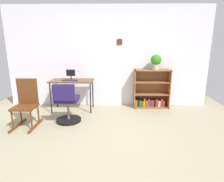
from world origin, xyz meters
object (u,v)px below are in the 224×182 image
at_px(bookshelf_low, 151,91).
at_px(potted_plant_on_shelf, 156,61).
at_px(monitor, 71,75).
at_px(office_chair, 67,105).
at_px(keyboard, 70,80).
at_px(desk, 72,83).
at_px(rocking_chair, 26,103).

relative_size(bookshelf_low, potted_plant_on_shelf, 2.63).
height_order(monitor, bookshelf_low, monitor).
bearing_deg(bookshelf_low, potted_plant_on_shelf, -37.05).
xyz_separation_m(office_chair, potted_plant_on_shelf, (1.98, 1.00, 0.83)).
relative_size(monitor, bookshelf_low, 0.25).
distance_m(keyboard, bookshelf_low, 2.05).
relative_size(desk, bookshelf_low, 1.04).
bearing_deg(office_chair, bookshelf_low, 29.02).
height_order(monitor, potted_plant_on_shelf, potted_plant_on_shelf).
xyz_separation_m(desk, bookshelf_low, (1.97, 0.29, -0.26)).
xyz_separation_m(desk, keyboard, (-0.02, -0.09, 0.08)).
relative_size(keyboard, potted_plant_on_shelf, 0.99).
height_order(desk, keyboard, keyboard).
distance_m(desk, bookshelf_low, 2.00).
bearing_deg(office_chair, monitor, 96.46).
distance_m(monitor, keyboard, 0.17).
bearing_deg(monitor, potted_plant_on_shelf, 4.85).
relative_size(monitor, rocking_chair, 0.26).
relative_size(keyboard, bookshelf_low, 0.38).
distance_m(desk, keyboard, 0.12).
bearing_deg(bookshelf_low, office_chair, -150.98).
relative_size(desk, rocking_chair, 1.09).
height_order(rocking_chair, bookshelf_low, bookshelf_low).
bearing_deg(rocking_chair, bookshelf_low, 24.17).
distance_m(desk, office_chair, 0.83).
distance_m(office_chair, rocking_chair, 0.78).
distance_m(monitor, bookshelf_low, 2.06).
bearing_deg(bookshelf_low, rocking_chair, -155.83).
xyz_separation_m(desk, monitor, (-0.03, 0.05, 0.17)).
xyz_separation_m(monitor, keyboard, (0.01, -0.14, -0.10)).
height_order(desk, rocking_chair, rocking_chair).
xyz_separation_m(keyboard, potted_plant_on_shelf, (2.07, 0.32, 0.43)).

